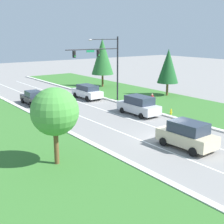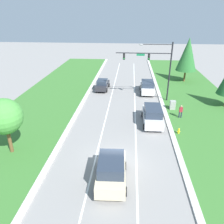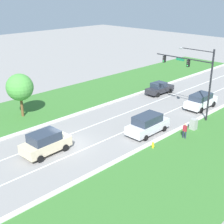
{
  "view_description": "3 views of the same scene",
  "coord_description": "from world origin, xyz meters",
  "px_view_note": "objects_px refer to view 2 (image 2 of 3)",
  "views": [
    {
      "loc": [
        -18.23,
        -17.21,
        8.5
      ],
      "look_at": [
        -0.56,
        6.8,
        1.08
      ],
      "focal_mm": 50.0,
      "sensor_mm": 36.0,
      "label": 1
    },
    {
      "loc": [
        1.01,
        -15.32,
        11.79
      ],
      "look_at": [
        -0.98,
        7.96,
        1.12
      ],
      "focal_mm": 35.0,
      "sensor_mm": 36.0,
      "label": 2
    },
    {
      "loc": [
        22.38,
        -16.06,
        14.18
      ],
      "look_at": [
        -0.35,
        6.49,
        1.58
      ],
      "focal_mm": 50.0,
      "sensor_mm": 36.0,
      "label": 3
    }
  ],
  "objects_px": {
    "champagne_suv": "(111,170)",
    "oak_near_left_tree": "(4,117)",
    "white_suv": "(147,87)",
    "silver_suv": "(153,115)",
    "utility_cabinet": "(173,105)",
    "conifer_far_right_tree": "(188,54)",
    "charcoal_sedan": "(102,85)",
    "traffic_signal_mast": "(155,63)",
    "fire_hydrant": "(179,131)",
    "pedestrian": "(181,111)"
  },
  "relations": [
    {
      "from": "charcoal_sedan",
      "to": "utility_cabinet",
      "type": "height_order",
      "value": "charcoal_sedan"
    },
    {
      "from": "charcoal_sedan",
      "to": "white_suv",
      "type": "bearing_deg",
      "value": -5.97
    },
    {
      "from": "conifer_far_right_tree",
      "to": "champagne_suv",
      "type": "bearing_deg",
      "value": -112.12
    },
    {
      "from": "pedestrian",
      "to": "conifer_far_right_tree",
      "type": "xyz_separation_m",
      "value": [
        3.8,
        15.89,
        4.08
      ]
    },
    {
      "from": "silver_suv",
      "to": "white_suv",
      "type": "relative_size",
      "value": 1.02
    },
    {
      "from": "silver_suv",
      "to": "champagne_suv",
      "type": "height_order",
      "value": "champagne_suv"
    },
    {
      "from": "traffic_signal_mast",
      "to": "fire_hydrant",
      "type": "height_order",
      "value": "traffic_signal_mast"
    },
    {
      "from": "champagne_suv",
      "to": "oak_near_left_tree",
      "type": "relative_size",
      "value": 0.89
    },
    {
      "from": "pedestrian",
      "to": "white_suv",
      "type": "bearing_deg",
      "value": -72.21
    },
    {
      "from": "silver_suv",
      "to": "charcoal_sedan",
      "type": "height_order",
      "value": "silver_suv"
    },
    {
      "from": "charcoal_sedan",
      "to": "white_suv",
      "type": "height_order",
      "value": "white_suv"
    },
    {
      "from": "charcoal_sedan",
      "to": "fire_hydrant",
      "type": "xyz_separation_m",
      "value": [
        9.88,
        -14.01,
        -0.51
      ]
    },
    {
      "from": "charcoal_sedan",
      "to": "pedestrian",
      "type": "distance_m",
      "value": 14.76
    },
    {
      "from": "champagne_suv",
      "to": "utility_cabinet",
      "type": "relative_size",
      "value": 3.71
    },
    {
      "from": "white_suv",
      "to": "fire_hydrant",
      "type": "distance_m",
      "value": 13.27
    },
    {
      "from": "silver_suv",
      "to": "pedestrian",
      "type": "relative_size",
      "value": 3.03
    },
    {
      "from": "champagne_suv",
      "to": "fire_hydrant",
      "type": "height_order",
      "value": "champagne_suv"
    },
    {
      "from": "charcoal_sedan",
      "to": "oak_near_left_tree",
      "type": "relative_size",
      "value": 0.89
    },
    {
      "from": "traffic_signal_mast",
      "to": "charcoal_sedan",
      "type": "distance_m",
      "value": 10.1
    },
    {
      "from": "fire_hydrant",
      "to": "silver_suv",
      "type": "bearing_deg",
      "value": 137.84
    },
    {
      "from": "pedestrian",
      "to": "oak_near_left_tree",
      "type": "distance_m",
      "value": 19.16
    },
    {
      "from": "silver_suv",
      "to": "charcoal_sedan",
      "type": "distance_m",
      "value": 13.76
    },
    {
      "from": "oak_near_left_tree",
      "to": "conifer_far_right_tree",
      "type": "relative_size",
      "value": 0.66
    },
    {
      "from": "traffic_signal_mast",
      "to": "utility_cabinet",
      "type": "xyz_separation_m",
      "value": [
        2.39,
        -3.24,
        -4.85
      ]
    },
    {
      "from": "charcoal_sedan",
      "to": "oak_near_left_tree",
      "type": "bearing_deg",
      "value": -106.18
    },
    {
      "from": "utility_cabinet",
      "to": "conifer_far_right_tree",
      "type": "relative_size",
      "value": 0.16
    },
    {
      "from": "charcoal_sedan",
      "to": "fire_hydrant",
      "type": "height_order",
      "value": "charcoal_sedan"
    },
    {
      "from": "fire_hydrant",
      "to": "oak_near_left_tree",
      "type": "relative_size",
      "value": 0.13
    },
    {
      "from": "champagne_suv",
      "to": "oak_near_left_tree",
      "type": "xyz_separation_m",
      "value": [
        -9.49,
        3.04,
        2.59
      ]
    },
    {
      "from": "traffic_signal_mast",
      "to": "conifer_far_right_tree",
      "type": "height_order",
      "value": "traffic_signal_mast"
    },
    {
      "from": "utility_cabinet",
      "to": "pedestrian",
      "type": "distance_m",
      "value": 2.6
    },
    {
      "from": "silver_suv",
      "to": "charcoal_sedan",
      "type": "relative_size",
      "value": 1.1
    },
    {
      "from": "traffic_signal_mast",
      "to": "charcoal_sedan",
      "type": "height_order",
      "value": "traffic_signal_mast"
    },
    {
      "from": "conifer_far_right_tree",
      "to": "silver_suv",
      "type": "bearing_deg",
      "value": -112.68
    },
    {
      "from": "utility_cabinet",
      "to": "pedestrian",
      "type": "bearing_deg",
      "value": -78.32
    },
    {
      "from": "silver_suv",
      "to": "pedestrian",
      "type": "height_order",
      "value": "silver_suv"
    },
    {
      "from": "traffic_signal_mast",
      "to": "utility_cabinet",
      "type": "relative_size",
      "value": 6.6
    },
    {
      "from": "utility_cabinet",
      "to": "traffic_signal_mast",
      "type": "bearing_deg",
      "value": 126.39
    },
    {
      "from": "white_suv",
      "to": "fire_hydrant",
      "type": "bearing_deg",
      "value": -79.35
    },
    {
      "from": "white_suv",
      "to": "silver_suv",
      "type": "bearing_deg",
      "value": -90.66
    },
    {
      "from": "champagne_suv",
      "to": "charcoal_sedan",
      "type": "xyz_separation_m",
      "value": [
        -3.4,
        21.73,
        -0.21
      ]
    },
    {
      "from": "white_suv",
      "to": "utility_cabinet",
      "type": "xyz_separation_m",
      "value": [
        2.95,
        -6.52,
        -0.37
      ]
    },
    {
      "from": "conifer_far_right_tree",
      "to": "utility_cabinet",
      "type": "bearing_deg",
      "value": -107.93
    },
    {
      "from": "charcoal_sedan",
      "to": "conifer_far_right_tree",
      "type": "bearing_deg",
      "value": 23.65
    },
    {
      "from": "champagne_suv",
      "to": "oak_near_left_tree",
      "type": "distance_m",
      "value": 10.3
    },
    {
      "from": "traffic_signal_mast",
      "to": "conifer_far_right_tree",
      "type": "bearing_deg",
      "value": 56.45
    },
    {
      "from": "traffic_signal_mast",
      "to": "pedestrian",
      "type": "bearing_deg",
      "value": -63.24
    },
    {
      "from": "charcoal_sedan",
      "to": "conifer_far_right_tree",
      "type": "distance_m",
      "value": 16.27
    },
    {
      "from": "silver_suv",
      "to": "charcoal_sedan",
      "type": "bearing_deg",
      "value": 121.29
    },
    {
      "from": "silver_suv",
      "to": "conifer_far_right_tree",
      "type": "bearing_deg",
      "value": 66.62
    }
  ]
}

